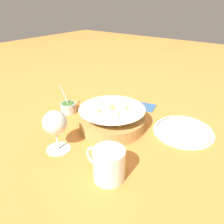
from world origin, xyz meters
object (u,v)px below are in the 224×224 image
(side_plate, at_px, (183,131))
(food_basket, at_px, (112,119))
(wine_glass, at_px, (55,124))
(beer_mug, at_px, (108,165))
(sauce_cup, at_px, (68,107))

(side_plate, bearing_deg, food_basket, 29.51)
(wine_glass, xyz_separation_m, beer_mug, (-0.21, 0.00, -0.05))
(sauce_cup, height_order, wine_glass, wine_glass)
(food_basket, relative_size, side_plate, 1.13)
(beer_mug, bearing_deg, side_plate, -103.38)
(food_basket, relative_size, wine_glass, 1.77)
(food_basket, distance_m, wine_glass, 0.23)
(sauce_cup, distance_m, beer_mug, 0.43)
(food_basket, height_order, beer_mug, food_basket)
(wine_glass, height_order, side_plate, wine_glass)
(food_basket, height_order, wine_glass, wine_glass)
(food_basket, relative_size, beer_mug, 1.98)
(beer_mug, bearing_deg, wine_glass, -0.12)
(sauce_cup, relative_size, wine_glass, 0.84)
(wine_glass, bearing_deg, food_basket, -105.54)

